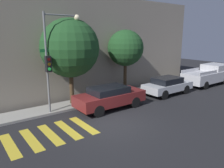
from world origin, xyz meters
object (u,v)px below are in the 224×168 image
at_px(traffic_light_pole, 55,52).
at_px(pickup_truck, 208,75).
at_px(tree_near_corner, 70,48).
at_px(tree_midblock, 125,48).
at_px(sedan_middle, 168,85).
at_px(sedan_near_corner, 110,97).

height_order(traffic_light_pole, pickup_truck, traffic_light_pole).
height_order(traffic_light_pole, tree_near_corner, traffic_light_pole).
distance_m(tree_near_corner, tree_midblock, 4.65).
relative_size(sedan_middle, tree_near_corner, 0.74).
relative_size(sedan_middle, tree_midblock, 0.84).
bearing_deg(tree_midblock, traffic_light_pole, -172.06).
height_order(traffic_light_pole, tree_midblock, traffic_light_pole).
distance_m(sedan_near_corner, sedan_middle, 5.64).
bearing_deg(tree_midblock, sedan_near_corner, -145.06).
distance_m(traffic_light_pole, sedan_middle, 9.22).
relative_size(sedan_middle, pickup_truck, 0.79).
bearing_deg(tree_near_corner, pickup_truck, -9.14).
relative_size(sedan_near_corner, tree_midblock, 0.91).
distance_m(sedan_near_corner, pickup_truck, 11.52).
height_order(sedan_middle, pickup_truck, pickup_truck).
xyz_separation_m(sedan_middle, tree_near_corner, (-7.26, 2.11, 3.07)).
height_order(sedan_near_corner, tree_near_corner, tree_near_corner).
xyz_separation_m(traffic_light_pole, tree_midblock, (6.03, 0.84, -0.08)).
height_order(sedan_near_corner, tree_midblock, tree_midblock).
height_order(sedan_near_corner, pickup_truck, pickup_truck).
bearing_deg(sedan_near_corner, tree_near_corner, 127.45).
xyz_separation_m(sedan_middle, tree_midblock, (-2.61, 2.11, 2.88)).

